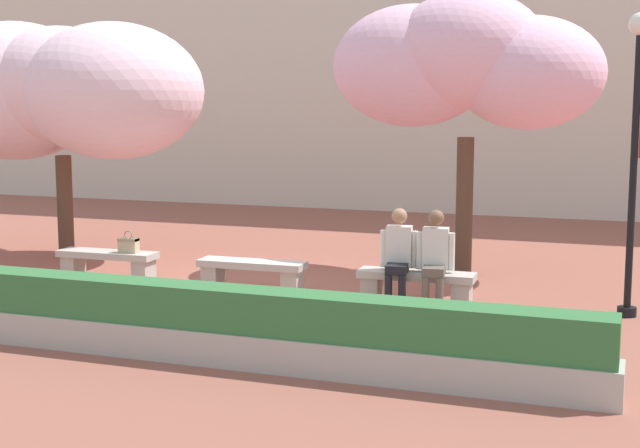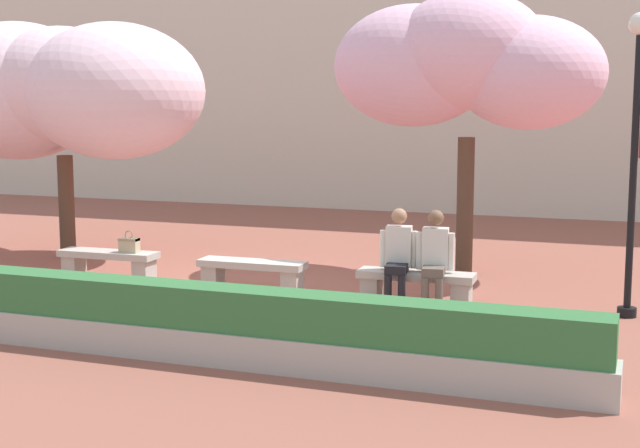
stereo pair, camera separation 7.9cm
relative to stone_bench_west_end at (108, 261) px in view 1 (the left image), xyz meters
The scene contains 12 objects.
ground_plane 2.43m from the stone_bench_west_end, ahead, with size 100.00×100.00×0.00m, color #8E5142.
building_facade 13.05m from the stone_bench_west_end, 78.51° to the left, with size 28.00×4.00×10.25m, color beige.
stone_bench_west_end is the anchor object (origin of this frame).
stone_bench_near_west 2.41m from the stone_bench_west_end, ahead, with size 1.58×0.47×0.45m.
stone_bench_center 4.83m from the stone_bench_west_end, ahead, with size 1.58×0.47×0.45m.
person_seated_left 4.61m from the stone_bench_west_end, ahead, with size 0.51×0.72×1.29m.
person_seated_right 5.11m from the stone_bench_west_end, ahead, with size 0.51×0.72×1.29m.
handbag 0.48m from the stone_bench_west_end, ahead, with size 0.30×0.15×0.34m.
cherry_tree_main 6.30m from the stone_bench_west_end, 25.60° to the left, with size 4.21×2.57×4.38m.
cherry_tree_secondary 3.56m from the stone_bench_west_end, 140.05° to the left, with size 5.21×2.96×4.11m.
lamp_post_with_banner 7.78m from the stone_bench_west_end, ahead, with size 0.54×0.28×3.79m.
planter_hedge_foreground 4.09m from the stone_bench_west_end, 53.81° to the right, with size 10.29×0.50×0.80m.
Camera 1 is at (5.22, -11.45, 2.70)m, focal length 50.00 mm.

